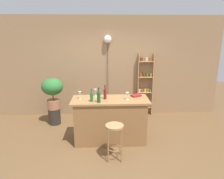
{
  "coord_description": "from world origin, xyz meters",
  "views": [
    {
      "loc": [
        -0.14,
        -3.83,
        2.27
      ],
      "look_at": [
        0.05,
        0.55,
        1.1
      ],
      "focal_mm": 32.77,
      "sensor_mm": 36.0,
      "label": 1
    }
  ],
  "objects_px": {
    "bottle_wine_red": "(105,94)",
    "bottle_sauce_amber": "(92,97)",
    "bar_stool": "(114,134)",
    "cookbook": "(136,96)",
    "spice_shelf": "(145,84)",
    "bottle_spirits_clear": "(99,97)",
    "wine_glass_center": "(95,91)",
    "plant_stool": "(55,116)",
    "wine_glass_right": "(80,94)",
    "pendant_globe_light": "(108,40)",
    "potted_plant": "(53,90)",
    "wine_glass_left": "(127,94)"
  },
  "relations": [
    {
      "from": "spice_shelf",
      "to": "wine_glass_right",
      "type": "xyz_separation_m",
      "value": [
        -1.7,
        -1.47,
        0.16
      ]
    },
    {
      "from": "plant_stool",
      "to": "wine_glass_right",
      "type": "height_order",
      "value": "wine_glass_right"
    },
    {
      "from": "bottle_sauce_amber",
      "to": "wine_glass_left",
      "type": "relative_size",
      "value": 1.57
    },
    {
      "from": "bar_stool",
      "to": "wine_glass_center",
      "type": "height_order",
      "value": "wine_glass_center"
    },
    {
      "from": "cookbook",
      "to": "pendant_globe_light",
      "type": "bearing_deg",
      "value": 85.34
    },
    {
      "from": "potted_plant",
      "to": "cookbook",
      "type": "height_order",
      "value": "potted_plant"
    },
    {
      "from": "bar_stool",
      "to": "plant_stool",
      "type": "relative_size",
      "value": 1.64
    },
    {
      "from": "wine_glass_center",
      "to": "pendant_globe_light",
      "type": "relative_size",
      "value": 0.07
    },
    {
      "from": "spice_shelf",
      "to": "bottle_spirits_clear",
      "type": "height_order",
      "value": "spice_shelf"
    },
    {
      "from": "bottle_sauce_amber",
      "to": "bottle_spirits_clear",
      "type": "bearing_deg",
      "value": -23.28
    },
    {
      "from": "plant_stool",
      "to": "bottle_spirits_clear",
      "type": "relative_size",
      "value": 1.38
    },
    {
      "from": "spice_shelf",
      "to": "cookbook",
      "type": "distance_m",
      "value": 1.42
    },
    {
      "from": "wine_glass_center",
      "to": "bottle_wine_red",
      "type": "bearing_deg",
      "value": -46.99
    },
    {
      "from": "bar_stool",
      "to": "bottle_wine_red",
      "type": "bearing_deg",
      "value": 102.65
    },
    {
      "from": "bar_stool",
      "to": "wine_glass_right",
      "type": "relative_size",
      "value": 4.19
    },
    {
      "from": "bar_stool",
      "to": "potted_plant",
      "type": "relative_size",
      "value": 0.85
    },
    {
      "from": "spice_shelf",
      "to": "pendant_globe_light",
      "type": "distance_m",
      "value": 1.62
    },
    {
      "from": "bottle_spirits_clear",
      "to": "pendant_globe_light",
      "type": "relative_size",
      "value": 0.13
    },
    {
      "from": "wine_glass_center",
      "to": "pendant_globe_light",
      "type": "distance_m",
      "value": 1.71
    },
    {
      "from": "bottle_wine_red",
      "to": "bottle_spirits_clear",
      "type": "relative_size",
      "value": 0.99
    },
    {
      "from": "bar_stool",
      "to": "wine_glass_center",
      "type": "bearing_deg",
      "value": 111.46
    },
    {
      "from": "wine_glass_center",
      "to": "wine_glass_right",
      "type": "xyz_separation_m",
      "value": [
        -0.33,
        -0.19,
        0.0
      ]
    },
    {
      "from": "bar_stool",
      "to": "wine_glass_left",
      "type": "distance_m",
      "value": 0.91
    },
    {
      "from": "wine_glass_left",
      "to": "pendant_globe_light",
      "type": "height_order",
      "value": "pendant_globe_light"
    },
    {
      "from": "spice_shelf",
      "to": "wine_glass_left",
      "type": "xyz_separation_m",
      "value": [
        -0.7,
        -1.58,
        0.16
      ]
    },
    {
      "from": "bar_stool",
      "to": "cookbook",
      "type": "relative_size",
      "value": 3.27
    },
    {
      "from": "bottle_spirits_clear",
      "to": "spice_shelf",
      "type": "bearing_deg",
      "value": 53.13
    },
    {
      "from": "bottle_sauce_amber",
      "to": "wine_glass_center",
      "type": "height_order",
      "value": "bottle_sauce_amber"
    },
    {
      "from": "wine_glass_left",
      "to": "cookbook",
      "type": "distance_m",
      "value": 0.34
    },
    {
      "from": "pendant_globe_light",
      "to": "cookbook",
      "type": "bearing_deg",
      "value": -66.65
    },
    {
      "from": "bottle_sauce_amber",
      "to": "cookbook",
      "type": "relative_size",
      "value": 1.23
    },
    {
      "from": "bar_stool",
      "to": "bottle_wine_red",
      "type": "xyz_separation_m",
      "value": [
        -0.16,
        0.72,
        0.56
      ]
    },
    {
      "from": "bottle_wine_red",
      "to": "plant_stool",
      "type": "bearing_deg",
      "value": 144.87
    },
    {
      "from": "bar_stool",
      "to": "bottle_sauce_amber",
      "type": "height_order",
      "value": "bottle_sauce_amber"
    },
    {
      "from": "bottle_wine_red",
      "to": "bottle_sauce_amber",
      "type": "bearing_deg",
      "value": -150.96
    },
    {
      "from": "spice_shelf",
      "to": "wine_glass_center",
      "type": "relative_size",
      "value": 10.91
    },
    {
      "from": "plant_stool",
      "to": "bottle_spirits_clear",
      "type": "xyz_separation_m",
      "value": [
        1.2,
        -1.15,
        0.86
      ]
    },
    {
      "from": "wine_glass_center",
      "to": "cookbook",
      "type": "xyz_separation_m",
      "value": [
        0.89,
        -0.05,
        -0.1
      ]
    },
    {
      "from": "bottle_sauce_amber",
      "to": "wine_glass_center",
      "type": "distance_m",
      "value": 0.38
    },
    {
      "from": "bottle_spirits_clear",
      "to": "potted_plant",
      "type": "bearing_deg",
      "value": 136.18
    },
    {
      "from": "bar_stool",
      "to": "spice_shelf",
      "type": "height_order",
      "value": "spice_shelf"
    },
    {
      "from": "wine_glass_right",
      "to": "cookbook",
      "type": "bearing_deg",
      "value": 6.38
    },
    {
      "from": "bottle_spirits_clear",
      "to": "pendant_globe_light",
      "type": "height_order",
      "value": "pendant_globe_light"
    },
    {
      "from": "bottle_wine_red",
      "to": "wine_glass_right",
      "type": "height_order",
      "value": "bottle_wine_red"
    },
    {
      "from": "pendant_globe_light",
      "to": "bottle_spirits_clear",
      "type": "bearing_deg",
      "value": -97.25
    },
    {
      "from": "bottle_sauce_amber",
      "to": "bottle_wine_red",
      "type": "bearing_deg",
      "value": 29.04
    },
    {
      "from": "plant_stool",
      "to": "wine_glass_right",
      "type": "bearing_deg",
      "value": -48.64
    },
    {
      "from": "bottle_spirits_clear",
      "to": "pendant_globe_light",
      "type": "bearing_deg",
      "value": 82.75
    },
    {
      "from": "spice_shelf",
      "to": "bottle_spirits_clear",
      "type": "relative_size",
      "value": 5.88
    },
    {
      "from": "bar_stool",
      "to": "wine_glass_left",
      "type": "xyz_separation_m",
      "value": [
        0.3,
        0.64,
        0.57
      ]
    }
  ]
}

